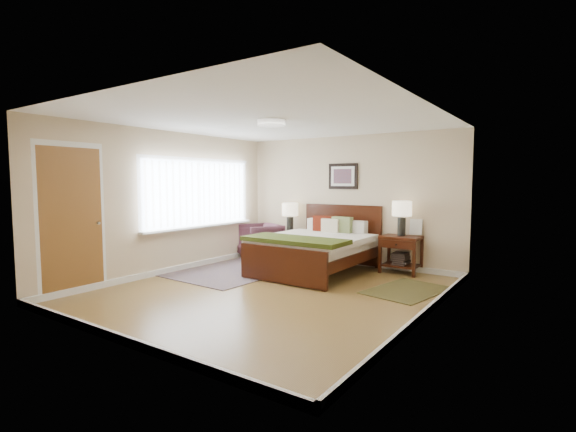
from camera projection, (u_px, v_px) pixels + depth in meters
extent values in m
plane|color=brown|center=(272.00, 291.00, 6.18)|extent=(5.00, 5.00, 0.00)
cube|color=#C5B48F|center=(348.00, 200.00, 8.14)|extent=(4.50, 0.04, 2.50)
cube|color=#C5B48F|center=(117.00, 220.00, 4.02)|extent=(4.50, 0.04, 2.50)
cube|color=#C5B48F|center=(169.00, 202.00, 7.35)|extent=(0.04, 5.00, 2.50)
cube|color=#C5B48F|center=(428.00, 213.00, 4.82)|extent=(0.04, 5.00, 2.50)
cube|color=white|center=(271.00, 120.00, 5.98)|extent=(4.50, 5.00, 0.02)
cube|color=silver|center=(199.00, 193.00, 7.90)|extent=(0.02, 2.72, 1.32)
cube|color=silver|center=(200.00, 193.00, 7.89)|extent=(0.01, 2.60, 1.20)
cube|color=silver|center=(202.00, 226.00, 7.92)|extent=(0.10, 2.72, 0.04)
cube|color=silver|center=(72.00, 219.00, 5.91)|extent=(0.01, 1.00, 2.18)
cube|color=brown|center=(72.00, 222.00, 5.91)|extent=(0.01, 0.90, 2.10)
cylinder|color=#999999|center=(99.00, 223.00, 6.21)|extent=(0.04, 0.04, 0.04)
cylinder|color=white|center=(271.00, 123.00, 5.98)|extent=(0.40, 0.40, 0.07)
cylinder|color=beige|center=(271.00, 120.00, 5.98)|extent=(0.44, 0.44, 0.01)
cube|color=#371508|center=(342.00, 234.00, 8.21)|extent=(1.63, 0.06, 1.14)
cube|color=#371508|center=(282.00, 265.00, 6.54)|extent=(1.63, 0.06, 0.57)
cube|color=#371508|center=(280.00, 250.00, 7.82)|extent=(0.06, 2.04, 0.18)
cube|color=#371508|center=(355.00, 259.00, 6.95)|extent=(0.06, 2.04, 0.18)
cube|color=beige|center=(315.00, 247.00, 7.38)|extent=(1.53, 2.02, 0.22)
cube|color=beige|center=(313.00, 239.00, 7.28)|extent=(1.71, 1.79, 0.10)
cube|color=#2F3D12|center=(295.00, 240.00, 6.81)|extent=(1.75, 0.70, 0.07)
cube|color=beige|center=(320.00, 225.00, 8.20)|extent=(0.51, 0.18, 0.27)
cube|color=beige|center=(353.00, 228.00, 7.80)|extent=(0.51, 0.18, 0.27)
cube|color=#501409|center=(323.00, 224.00, 8.03)|extent=(0.40, 0.17, 0.33)
cube|color=olive|center=(342.00, 226.00, 7.80)|extent=(0.40, 0.16, 0.33)
cube|color=beige|center=(331.00, 226.00, 7.85)|extent=(0.35, 0.13, 0.29)
cube|color=black|center=(343.00, 176.00, 8.13)|extent=(0.62, 0.03, 0.50)
cube|color=silver|center=(343.00, 176.00, 8.12)|extent=(0.50, 0.01, 0.38)
cube|color=#A52D23|center=(342.00, 176.00, 8.11)|extent=(0.38, 0.01, 0.28)
cube|color=#371508|center=(290.00, 234.00, 8.69)|extent=(0.47, 0.42, 0.05)
cube|color=#371508|center=(277.00, 247.00, 8.68)|extent=(0.05, 0.05, 0.51)
cube|color=#371508|center=(293.00, 249.00, 8.45)|extent=(0.05, 0.05, 0.51)
cube|color=#371508|center=(287.00, 245.00, 8.97)|extent=(0.05, 0.05, 0.51)
cube|color=#371508|center=(303.00, 247.00, 8.74)|extent=(0.05, 0.05, 0.51)
cube|color=#371508|center=(285.00, 240.00, 8.54)|extent=(0.41, 0.03, 0.14)
cube|color=#371508|center=(401.00, 237.00, 7.35)|extent=(0.67, 0.50, 0.05)
cube|color=#371508|center=(380.00, 256.00, 7.36)|extent=(0.05, 0.05, 0.62)
cube|color=#371508|center=(414.00, 259.00, 7.02)|extent=(0.05, 0.05, 0.62)
cube|color=#371508|center=(389.00, 252.00, 7.72)|extent=(0.05, 0.05, 0.62)
cube|color=#371508|center=(422.00, 256.00, 7.38)|extent=(0.05, 0.05, 0.62)
cube|color=#371508|center=(397.00, 245.00, 7.16)|extent=(0.61, 0.03, 0.14)
cube|color=#371508|center=(401.00, 265.00, 7.39)|extent=(0.61, 0.44, 0.03)
cube|color=black|center=(401.00, 263.00, 7.38)|extent=(0.24, 0.31, 0.03)
cube|color=black|center=(401.00, 261.00, 7.38)|extent=(0.24, 0.31, 0.03)
cube|color=black|center=(401.00, 259.00, 7.38)|extent=(0.24, 0.31, 0.03)
cube|color=black|center=(401.00, 258.00, 7.38)|extent=(0.24, 0.31, 0.03)
cube|color=black|center=(401.00, 256.00, 7.37)|extent=(0.24, 0.31, 0.03)
cube|color=black|center=(401.00, 254.00, 7.37)|extent=(0.24, 0.31, 0.03)
cylinder|color=black|center=(290.00, 225.00, 8.67)|extent=(0.14, 0.14, 0.32)
cylinder|color=black|center=(290.00, 216.00, 8.66)|extent=(0.02, 0.02, 0.06)
cylinder|color=beige|center=(290.00, 209.00, 8.65)|extent=(0.34, 0.34, 0.26)
cylinder|color=black|center=(402.00, 227.00, 7.33)|extent=(0.14, 0.14, 0.32)
cylinder|color=black|center=(402.00, 216.00, 7.31)|extent=(0.02, 0.02, 0.06)
cylinder|color=beige|center=(402.00, 208.00, 7.30)|extent=(0.34, 0.34, 0.26)
imported|color=#5C3241|center=(260.00, 241.00, 8.81)|extent=(1.05, 1.06, 0.73)
cube|color=#110E46|center=(237.00, 270.00, 7.57)|extent=(1.75, 2.40, 0.01)
cube|color=black|center=(407.00, 290.00, 6.19)|extent=(1.11, 1.45, 0.01)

